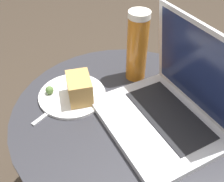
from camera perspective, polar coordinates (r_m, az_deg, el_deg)
name	(u,v)px	position (r m, az deg, el deg)	size (l,w,h in m)	color
table	(124,144)	(0.87, 2.70, -11.36)	(0.66, 0.66, 0.56)	#9E9EA3
laptop	(171,105)	(0.71, 12.63, -2.97)	(0.39, 0.34, 0.27)	silver
beer_glass	(137,47)	(0.82, 5.50, 9.60)	(0.07, 0.07, 0.23)	#C6701E
snack_plate	(76,90)	(0.79, -7.84, 0.21)	(0.20, 0.20, 0.08)	white
fork	(59,105)	(0.78, -11.41, -2.95)	(0.04, 0.17, 0.00)	#B2B2B7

